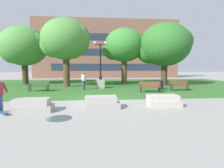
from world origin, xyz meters
TOP-DOWN VIEW (x-y plane):
  - ground_plane at (0.00, 0.00)m, footprint 140.00×140.00m
  - grass_lawn at (0.00, 10.00)m, footprint 40.00×20.00m
  - concrete_block_center at (-3.21, -2.71)m, footprint 1.83×0.90m
  - concrete_block_left at (0.20, -2.31)m, footprint 1.83×0.90m
  - concrete_block_right at (3.62, -2.18)m, footprint 1.81×0.90m
  - skateboard at (-4.42, -3.14)m, footprint 0.91×0.81m
  - puddle at (-1.67, -4.04)m, footprint 1.08×1.08m
  - park_bench_near_left at (7.58, 4.05)m, footprint 1.82×0.61m
  - park_bench_near_right at (-5.28, 4.75)m, footprint 1.84×0.69m
  - park_bench_far_left at (4.57, 3.33)m, footprint 1.86×0.78m
  - lamp_post_center at (0.34, 6.58)m, footprint 1.32×0.80m
  - tree_far_left at (3.36, 10.44)m, footprint 5.15×4.90m
  - tree_near_left at (-9.21, 11.71)m, footprint 6.07×5.78m
  - tree_near_right at (7.96, 8.93)m, footprint 6.29×5.99m
  - tree_far_right at (-3.47, 8.38)m, footprint 5.54×5.28m
  - trash_bin at (6.16, 4.95)m, footprint 0.49×0.49m
  - person_bystander_near_lawn at (-1.30, 5.33)m, footprint 0.39×0.59m
  - building_facade_distant at (2.15, 24.50)m, footprint 29.65×1.03m

SIDE VIEW (x-z plane):
  - ground_plane at x=0.00m, z-range 0.00..0.00m
  - puddle at x=-1.67m, z-range 0.00..0.01m
  - grass_lawn at x=0.00m, z-range 0.00..0.02m
  - skateboard at x=-4.42m, z-range 0.02..0.15m
  - concrete_block_center at x=-3.21m, z-range -0.01..0.63m
  - concrete_block_left at x=0.20m, z-range -0.01..0.63m
  - concrete_block_right at x=3.62m, z-range -0.01..0.63m
  - trash_bin at x=6.16m, z-range 0.02..0.98m
  - park_bench_near_left at x=7.58m, z-range 0.09..0.99m
  - park_bench_near_right at x=-5.28m, z-range 0.09..0.99m
  - park_bench_far_left at x=4.57m, z-range 0.09..0.99m
  - person_bystander_near_lawn at x=-1.30m, z-range 0.13..1.84m
  - lamp_post_center at x=0.34m, z-range -1.44..3.49m
  - tree_near_left at x=-9.21m, z-range 1.12..8.38m
  - tree_near_right at x=7.96m, z-range 1.09..8.47m
  - tree_far_left at x=3.36m, z-range 1.35..8.35m
  - tree_far_right at x=-3.47m, z-range 1.43..8.91m
  - building_facade_distant at x=2.15m, z-range -0.01..11.92m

